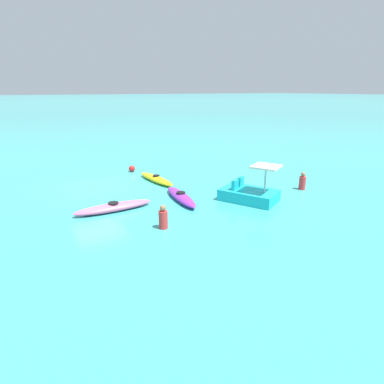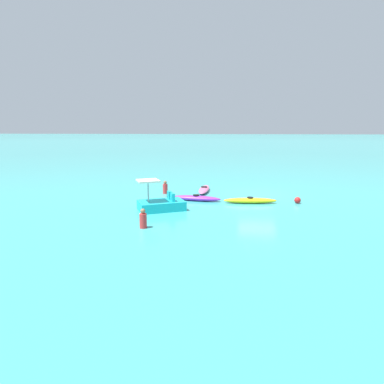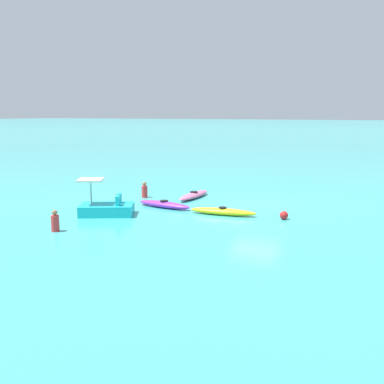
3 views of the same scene
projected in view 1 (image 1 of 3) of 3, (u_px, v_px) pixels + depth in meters
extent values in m
plane|color=#38ADA8|center=(96.00, 187.00, 16.18)|extent=(600.00, 600.00, 0.00)
ellipsoid|color=purple|center=(181.00, 197.00, 14.27)|extent=(0.95, 3.10, 0.32)
cylinder|color=black|center=(181.00, 193.00, 14.22)|extent=(0.44, 0.44, 0.05)
ellipsoid|color=pink|center=(114.00, 207.00, 12.98)|extent=(3.20, 0.68, 0.32)
cylinder|color=black|center=(113.00, 203.00, 12.92)|extent=(0.42, 0.42, 0.05)
ellipsoid|color=yellow|center=(156.00, 179.00, 17.07)|extent=(0.98, 3.17, 0.32)
cylinder|color=black|center=(156.00, 176.00, 17.01)|extent=(0.41, 0.41, 0.05)
cube|color=#19B7C6|center=(249.00, 195.00, 14.19)|extent=(2.46, 2.83, 0.50)
cube|color=#19B7C6|center=(241.00, 182.00, 14.56)|extent=(0.46, 0.35, 0.44)
cube|color=#19B7C6|center=(235.00, 185.00, 14.08)|extent=(0.46, 0.35, 0.44)
cylinder|color=#B2B2B7|center=(265.00, 180.00, 13.58)|extent=(0.08, 0.08, 1.10)
cube|color=silver|center=(266.00, 167.00, 13.40)|extent=(1.49, 1.49, 0.08)
sphere|color=red|center=(132.00, 169.00, 19.17)|extent=(0.37, 0.37, 0.37)
cylinder|color=red|center=(163.00, 220.00, 11.32)|extent=(0.35, 0.35, 0.65)
sphere|color=#8C6647|center=(163.00, 208.00, 11.18)|extent=(0.22, 0.22, 0.22)
cylinder|color=red|center=(302.00, 183.00, 15.74)|extent=(0.34, 0.34, 0.65)
sphere|color=#8C6647|center=(303.00, 174.00, 15.61)|extent=(0.22, 0.22, 0.22)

